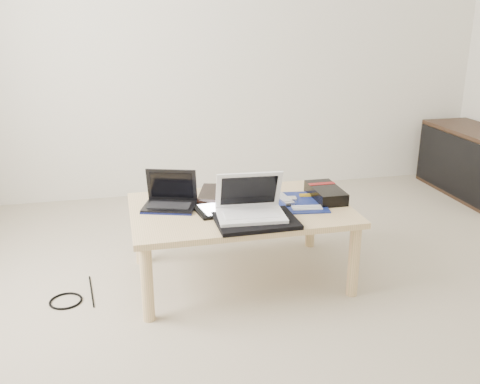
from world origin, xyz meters
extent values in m
plane|color=#C2B29D|center=(0.00, 0.00, 0.00)|extent=(4.00, 4.00, 0.00)
cube|color=silver|center=(0.00, 2.05, 1.30)|extent=(4.00, 0.10, 2.60)
cube|color=#E2B888|center=(-0.26, 0.54, 0.39)|extent=(1.10, 0.70, 0.03)
cylinder|color=#E2B888|center=(-0.76, 0.24, 0.18)|extent=(0.06, 0.06, 0.37)
cylinder|color=#E2B888|center=(0.24, 0.24, 0.18)|extent=(0.06, 0.06, 0.37)
cylinder|color=#E2B888|center=(-0.76, 0.84, 0.18)|extent=(0.06, 0.06, 0.37)
cylinder|color=#E2B888|center=(0.24, 0.84, 0.18)|extent=(0.06, 0.06, 0.37)
cube|color=#332315|center=(1.78, 1.45, 0.25)|extent=(0.40, 0.90, 0.50)
cube|color=black|center=(1.58, 1.45, 0.25)|extent=(0.02, 0.86, 0.44)
cube|color=black|center=(-0.28, 0.69, 0.42)|extent=(0.38, 0.35, 0.03)
cube|color=black|center=(-0.61, 0.60, 0.41)|extent=(0.30, 0.25, 0.02)
cube|color=black|center=(-0.61, 0.60, 0.42)|extent=(0.23, 0.16, 0.00)
cube|color=black|center=(-0.63, 0.54, 0.42)|extent=(0.06, 0.04, 0.00)
cube|color=black|center=(-0.59, 0.67, 0.50)|extent=(0.26, 0.12, 0.17)
cube|color=black|center=(-0.59, 0.66, 0.50)|extent=(0.22, 0.10, 0.14)
cube|color=#0B1242|center=(-0.64, 0.52, 0.40)|extent=(0.25, 0.09, 0.01)
cube|color=black|center=(-0.35, 0.52, 0.41)|extent=(0.30, 0.25, 0.01)
cube|color=white|center=(-0.35, 0.52, 0.41)|extent=(0.24, 0.20, 0.00)
cube|color=silver|center=(-0.02, 0.60, 0.41)|extent=(0.07, 0.23, 0.02)
cube|color=gray|center=(-0.02, 0.60, 0.42)|extent=(0.06, 0.19, 0.00)
cube|color=black|center=(-0.24, 0.32, 0.41)|extent=(0.38, 0.28, 0.02)
cube|color=white|center=(-0.25, 0.34, 0.43)|extent=(0.33, 0.24, 0.02)
cube|color=white|center=(-0.25, 0.34, 0.44)|extent=(0.27, 0.14, 0.00)
cube|color=white|center=(-0.26, 0.26, 0.44)|extent=(0.07, 0.04, 0.00)
cube|color=white|center=(-0.25, 0.41, 0.53)|extent=(0.32, 0.12, 0.20)
cube|color=black|center=(-0.25, 0.40, 0.53)|extent=(0.27, 0.09, 0.16)
cube|color=#0D1455|center=(0.05, 0.52, 0.40)|extent=(0.30, 0.35, 0.01)
cube|color=silver|center=(0.02, 0.57, 0.41)|extent=(0.06, 0.06, 0.01)
cube|color=#C59017|center=(0.14, 0.61, 0.41)|extent=(0.11, 0.03, 0.01)
cube|color=#C59017|center=(0.13, 0.59, 0.41)|extent=(0.11, 0.03, 0.01)
cube|color=silver|center=(0.06, 0.45, 0.41)|extent=(0.15, 0.03, 0.01)
cube|color=silver|center=(0.06, 0.43, 0.41)|extent=(0.15, 0.03, 0.01)
cube|color=silver|center=(0.05, 0.40, 0.41)|extent=(0.15, 0.03, 0.01)
cube|color=black|center=(-0.02, 0.48, 0.41)|extent=(0.03, 0.03, 0.01)
cube|color=black|center=(0.21, 0.56, 0.43)|extent=(0.15, 0.29, 0.06)
cube|color=maroon|center=(0.21, 0.62, 0.46)|extent=(0.14, 0.04, 0.00)
torus|color=black|center=(-0.32, 0.55, 0.41)|extent=(0.12, 0.12, 0.01)
torus|color=black|center=(-1.14, 0.49, 0.01)|extent=(0.20, 0.20, 0.01)
cylinder|color=black|center=(-1.03, 0.56, 0.00)|extent=(0.04, 0.32, 0.01)
camera|label=1|loc=(-0.84, -1.93, 1.35)|focal=40.00mm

